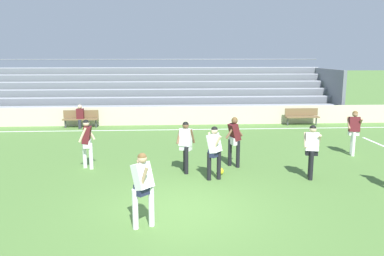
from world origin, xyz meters
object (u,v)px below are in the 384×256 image
object	(u,v)px
spectator_seated	(80,115)
player_dark_wide_right	(87,140)
bench_centre_sideline	(81,117)
player_white_dropping_back	(143,184)
player_white_wide_left	(186,142)
bench_far_right	(302,115)
player_white_trailing_run	(214,148)
player_dark_pressing_high	(234,137)
player_dark_deep_cover	(354,129)
soccer_ball	(220,171)
bleacher_stand	(116,92)
player_white_on_ball	(312,147)

from	to	relation	value
spectator_seated	player_dark_wide_right	size ratio (longest dim) A/B	0.73
bench_centre_sideline	player_white_dropping_back	xyz separation A→B (m)	(4.00, -11.96, 0.47)
spectator_seated	player_white_wide_left	distance (m)	9.40
bench_far_right	player_white_trailing_run	xyz separation A→B (m)	(-5.79, -8.81, 0.44)
player_white_trailing_run	player_dark_pressing_high	distance (m)	1.58
spectator_seated	player_dark_deep_cover	distance (m)	13.04
player_dark_deep_cover	soccer_ball	distance (m)	5.79
bench_centre_sideline	player_dark_deep_cover	distance (m)	13.10
player_dark_pressing_high	soccer_ball	distance (m)	1.37
spectator_seated	player_white_dropping_back	size ratio (longest dim) A/B	0.71
bench_far_right	player_dark_deep_cover	world-z (taller)	player_dark_deep_cover
player_dark_deep_cover	player_dark_pressing_high	world-z (taller)	player_dark_pressing_high
bleacher_stand	player_white_trailing_run	world-z (taller)	bleacher_stand
bench_far_right	player_dark_deep_cover	distance (m)	6.24
player_dark_wide_right	bench_centre_sideline	bearing A→B (deg)	104.19
bleacher_stand	bench_far_right	size ratio (longest dim) A/B	14.68
bleacher_stand	bench_far_right	world-z (taller)	bleacher_stand
bench_centre_sideline	player_white_trailing_run	bearing A→B (deg)	-56.04
spectator_seated	player_white_trailing_run	xyz separation A→B (m)	(5.93, -8.69, 0.28)
player_dark_deep_cover	player_white_on_ball	bearing A→B (deg)	-134.61
player_white_on_ball	player_white_trailing_run	bearing A→B (deg)	178.79
bleacher_stand	player_dark_wide_right	distance (m)	10.89
bench_far_right	spectator_seated	distance (m)	11.73
player_dark_wide_right	player_dark_pressing_high	xyz separation A→B (m)	(4.90, -0.08, 0.04)
bench_centre_sideline	player_white_on_ball	world-z (taller)	player_white_on_ball
spectator_seated	player_white_dropping_back	distance (m)	12.51
player_white_trailing_run	soccer_ball	xyz separation A→B (m)	(0.26, 0.49, -0.87)
spectator_seated	soccer_ball	world-z (taller)	spectator_seated
player_white_trailing_run	player_dark_pressing_high	xyz separation A→B (m)	(0.84, 1.35, 0.04)
bench_far_right	player_white_dropping_back	world-z (taller)	player_white_dropping_back
bleacher_stand	bench_centre_sideline	size ratio (longest dim) A/B	14.68
bench_far_right	player_dark_wide_right	world-z (taller)	player_dark_wide_right
soccer_ball	spectator_seated	bearing A→B (deg)	127.07
bleacher_stand	player_white_wide_left	size ratio (longest dim) A/B	15.88
spectator_seated	player_dark_deep_cover	size ratio (longest dim) A/B	0.71
bleacher_stand	bench_centre_sideline	distance (m)	3.88
bleacher_stand	spectator_seated	world-z (taller)	bleacher_stand
player_white_trailing_run	player_dark_pressing_high	world-z (taller)	player_dark_pressing_high
bench_centre_sideline	player_white_trailing_run	distance (m)	10.63
player_white_trailing_run	player_white_wide_left	bearing A→B (deg)	135.36
bench_far_right	player_white_on_ball	distance (m)	9.32
player_white_wide_left	player_dark_wide_right	world-z (taller)	player_white_wide_left
player_dark_pressing_high	player_dark_wide_right	bearing A→B (deg)	179.08
player_white_wide_left	soccer_ball	world-z (taller)	player_white_wide_left
spectator_seated	player_dark_pressing_high	bearing A→B (deg)	-47.35
bench_centre_sideline	soccer_ball	bearing A→B (deg)	-53.32
bench_centre_sideline	spectator_seated	world-z (taller)	spectator_seated
bench_far_right	player_dark_deep_cover	bearing A→B (deg)	-91.90
bench_far_right	player_dark_pressing_high	size ratio (longest dim) A/B	1.06
spectator_seated	player_white_wide_left	size ratio (longest dim) A/B	0.73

